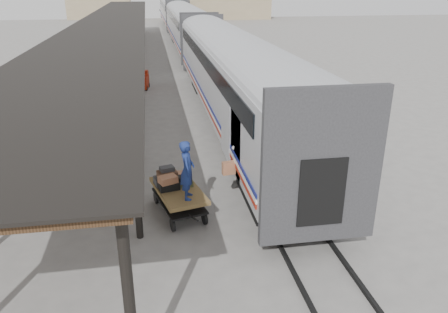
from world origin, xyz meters
TOP-DOWN VIEW (x-y plane):
  - ground at (0.00, 0.00)m, footprint 160.00×160.00m
  - train at (3.19, 33.79)m, footprint 3.45×76.01m
  - canopy at (-3.40, 24.00)m, footprint 4.90×64.30m
  - rails at (3.20, 34.00)m, footprint 1.54×150.00m
  - building_left at (-10.00, 82.00)m, footprint 12.00×8.00m
  - baggage_cart at (-0.13, -0.78)m, footprint 1.78×2.63m
  - suitcase_stack at (-0.32, -0.47)m, footprint 1.24×1.25m
  - luggage_tug at (-1.39, 17.05)m, footprint 1.01×1.46m
  - porter at (0.12, -1.43)m, footprint 0.51×0.70m
  - pedestrian at (-2.05, 13.32)m, footprint 1.13×0.47m

SIDE VIEW (x-z plane):
  - ground at x=0.00m, z-range 0.00..0.00m
  - rails at x=3.20m, z-range 0.00..0.12m
  - luggage_tug at x=-1.39m, z-range -0.05..1.15m
  - baggage_cart at x=-0.13m, z-range 0.22..1.08m
  - pedestrian at x=-2.05m, z-range 0.00..1.93m
  - suitcase_stack at x=-0.32m, z-range 0.78..1.35m
  - porter at x=0.12m, z-range 0.86..2.65m
  - train at x=3.19m, z-range 0.69..4.70m
  - building_left at x=-10.00m, z-range 0.00..6.00m
  - canopy at x=-3.40m, z-range 1.93..6.08m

